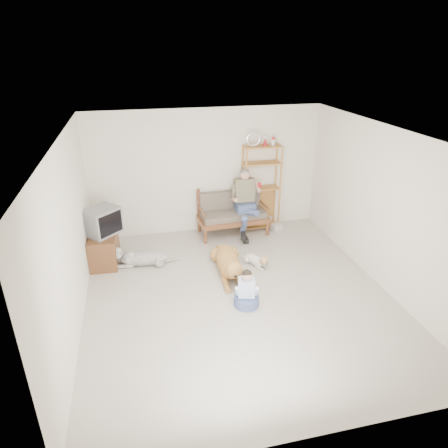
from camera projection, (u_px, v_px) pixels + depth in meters
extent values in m
plane|color=beige|center=(239.00, 295.00, 6.72)|extent=(5.50, 5.50, 0.00)
plane|color=silver|center=(241.00, 135.00, 5.61)|extent=(5.50, 5.50, 0.00)
plane|color=silver|center=(207.00, 172.00, 8.61)|extent=(5.00, 0.00, 5.00)
plane|color=silver|center=(316.00, 340.00, 3.73)|extent=(5.00, 0.00, 5.00)
plane|color=silver|center=(70.00, 239.00, 5.65)|extent=(0.00, 5.50, 5.50)
plane|color=silver|center=(384.00, 209.00, 6.68)|extent=(0.00, 5.50, 5.50)
cube|color=brown|center=(233.00, 219.00, 8.78)|extent=(1.53, 0.78, 0.10)
cube|color=#6B6052|center=(233.00, 214.00, 8.74)|extent=(1.41, 0.67, 0.13)
cube|color=#6B6052|center=(231.00, 200.00, 8.85)|extent=(1.38, 0.19, 0.45)
cylinder|color=brown|center=(230.00, 191.00, 8.82)|extent=(1.40, 0.12, 0.05)
cylinder|color=brown|center=(204.00, 236.00, 8.46)|extent=(0.07, 0.07, 0.30)
cylinder|color=brown|center=(199.00, 211.00, 8.85)|extent=(0.07, 0.07, 0.95)
cylinder|color=brown|center=(267.00, 230.00, 8.74)|extent=(0.07, 0.07, 0.30)
cylinder|color=brown|center=(259.00, 206.00, 9.14)|extent=(0.07, 0.07, 0.95)
cube|color=#4A5788|center=(245.00, 207.00, 8.68)|extent=(0.40, 0.38, 0.20)
cube|color=#787154|center=(244.00, 190.00, 8.62)|extent=(0.42, 0.29, 0.53)
sphere|color=tan|center=(245.00, 175.00, 8.45)|extent=(0.21, 0.21, 0.21)
sphere|color=#5C5751|center=(245.00, 173.00, 8.45)|extent=(0.19, 0.19, 0.19)
cylinder|color=red|center=(260.00, 185.00, 8.41)|extent=(0.07, 0.07, 0.09)
cube|color=#AB8335|center=(263.00, 147.00, 8.45)|extent=(0.81, 0.33, 0.03)
torus|color=silver|center=(253.00, 139.00, 8.34)|extent=(0.32, 0.05, 0.32)
cone|color=red|center=(265.00, 142.00, 8.42)|extent=(0.11, 0.11, 0.17)
cylinder|color=#AB8335|center=(246.00, 192.00, 8.62)|extent=(0.04, 0.04, 1.90)
cylinder|color=#AB8335|center=(242.00, 187.00, 8.89)|extent=(0.04, 0.04, 1.90)
cylinder|color=#AB8335|center=(280.00, 189.00, 8.78)|extent=(0.04, 0.04, 1.90)
cylinder|color=#AB8335|center=(275.00, 185.00, 9.05)|extent=(0.04, 0.04, 1.90)
cube|color=silver|center=(277.00, 227.00, 9.06)|extent=(0.28, 0.24, 0.15)
cube|color=brown|center=(104.00, 248.00, 7.64)|extent=(0.55, 0.93, 0.60)
cube|color=brown|center=(90.00, 255.00, 7.39)|extent=(0.04, 0.40, 0.50)
cube|color=brown|center=(92.00, 244.00, 7.78)|extent=(0.04, 0.40, 0.50)
cube|color=slate|center=(102.00, 221.00, 7.44)|extent=(0.78, 0.77, 0.51)
cube|color=black|center=(111.00, 224.00, 7.32)|extent=(0.39, 0.37, 0.41)
cube|color=white|center=(152.00, 222.00, 8.77)|extent=(0.12, 0.02, 0.08)
ellipsoid|color=#BA8C40|center=(227.00, 261.00, 7.43)|extent=(0.49, 1.20, 0.37)
sphere|color=#BA8C40|center=(231.00, 269.00, 7.10)|extent=(0.37, 0.37, 0.37)
sphere|color=#BA8C40|center=(234.00, 270.00, 6.77)|extent=(0.29, 0.29, 0.29)
ellipsoid|color=#BA8C40|center=(235.00, 275.00, 6.67)|extent=(0.14, 0.22, 0.11)
cylinder|color=#BA8C40|center=(223.00, 251.00, 8.00)|extent=(0.19, 0.47, 0.06)
ellipsoid|color=#BA8C40|center=(228.00, 270.00, 6.78)|extent=(0.07, 0.10, 0.14)
ellipsoid|color=#BA8C40|center=(239.00, 269.00, 6.81)|extent=(0.07, 0.10, 0.14)
ellipsoid|color=white|center=(144.00, 258.00, 7.61)|extent=(0.95, 0.40, 0.28)
sphere|color=white|center=(130.00, 258.00, 7.57)|extent=(0.28, 0.28, 0.28)
sphere|color=white|center=(117.00, 253.00, 7.49)|extent=(0.24, 0.24, 0.24)
ellipsoid|color=white|center=(111.00, 255.00, 7.49)|extent=(0.18, 0.12, 0.09)
cylinder|color=white|center=(169.00, 260.00, 7.70)|extent=(0.37, 0.13, 0.04)
ellipsoid|color=white|center=(118.00, 251.00, 7.57)|extent=(0.08, 0.06, 0.12)
ellipsoid|color=white|center=(117.00, 256.00, 7.42)|extent=(0.08, 0.06, 0.12)
ellipsoid|color=white|center=(255.00, 260.00, 7.65)|extent=(0.39, 0.51, 0.18)
sphere|color=white|center=(260.00, 262.00, 7.54)|extent=(0.18, 0.18, 0.18)
sphere|color=tan|center=(264.00, 261.00, 7.43)|extent=(0.17, 0.17, 0.17)
ellipsoid|color=tan|center=(267.00, 263.00, 7.38)|extent=(0.12, 0.14, 0.06)
cylinder|color=white|center=(247.00, 258.00, 7.84)|extent=(0.15, 0.15, 0.03)
cone|color=tan|center=(261.00, 259.00, 7.38)|extent=(0.05, 0.05, 0.06)
cone|color=tan|center=(266.00, 257.00, 7.45)|extent=(0.05, 0.05, 0.06)
torus|color=red|center=(263.00, 261.00, 7.45)|extent=(0.15, 0.15, 0.02)
cylinder|color=#4A5788|center=(246.00, 301.00, 6.46)|extent=(0.41, 0.41, 0.15)
cube|color=white|center=(246.00, 288.00, 6.37)|extent=(0.29, 0.22, 0.32)
sphere|color=tan|center=(247.00, 276.00, 6.26)|extent=(0.17, 0.17, 0.17)
sphere|color=black|center=(247.00, 274.00, 6.26)|extent=(0.16, 0.16, 0.16)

